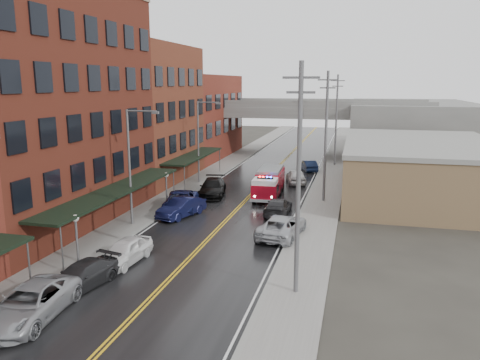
# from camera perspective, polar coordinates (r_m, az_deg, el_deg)

# --- Properties ---
(road) EXTENTS (11.00, 160.00, 0.02)m
(road) POSITION_cam_1_polar(r_m,az_deg,el_deg) (40.79, -0.55, -3.78)
(road) COLOR black
(road) RESTS_ON ground
(sidewalk_left) EXTENTS (3.00, 160.00, 0.15)m
(sidewalk_left) POSITION_cam_1_polar(r_m,az_deg,el_deg) (43.13, -9.99, -3.01)
(sidewalk_left) COLOR slate
(sidewalk_left) RESTS_ON ground
(sidewalk_right) EXTENTS (3.00, 160.00, 0.15)m
(sidewalk_right) POSITION_cam_1_polar(r_m,az_deg,el_deg) (39.63, 9.75, -4.33)
(sidewalk_right) COLOR slate
(sidewalk_right) RESTS_ON ground
(curb_left) EXTENTS (0.30, 160.00, 0.15)m
(curb_left) POSITION_cam_1_polar(r_m,az_deg,el_deg) (42.50, -7.95, -3.16)
(curb_left) COLOR gray
(curb_left) RESTS_ON ground
(curb_right) EXTENTS (0.30, 160.00, 0.15)m
(curb_right) POSITION_cam_1_polar(r_m,az_deg,el_deg) (39.77, 7.37, -4.19)
(curb_right) COLOR gray
(curb_right) RESTS_ON ground
(brick_building_b) EXTENTS (9.00, 20.00, 18.00)m
(brick_building_b) POSITION_cam_1_polar(r_m,az_deg,el_deg) (38.80, -22.97, 7.97)
(brick_building_b) COLOR #4D1A14
(brick_building_b) RESTS_ON ground
(brick_building_c) EXTENTS (9.00, 15.00, 15.00)m
(brick_building_c) POSITION_cam_1_polar(r_m,az_deg,el_deg) (53.90, -11.60, 7.88)
(brick_building_c) COLOR maroon
(brick_building_c) RESTS_ON ground
(brick_building_far) EXTENTS (9.00, 20.00, 12.00)m
(brick_building_far) POSITION_cam_1_polar(r_m,az_deg,el_deg) (70.16, -5.35, 7.69)
(brick_building_far) COLOR maroon
(brick_building_far) RESTS_ON ground
(tan_building) EXTENTS (14.00, 22.00, 5.00)m
(tan_building) POSITION_cam_1_polar(r_m,az_deg,el_deg) (49.13, 20.95, 1.09)
(tan_building) COLOR #836346
(tan_building) RESTS_ON ground
(right_far_block) EXTENTS (18.00, 30.00, 8.00)m
(right_far_block) POSITION_cam_1_polar(r_m,az_deg,el_deg) (78.73, 20.02, 6.02)
(right_far_block) COLOR slate
(right_far_block) RESTS_ON ground
(awning_1) EXTENTS (2.60, 18.00, 3.09)m
(awning_1) POSITION_cam_1_polar(r_m,az_deg,el_deg) (36.46, -14.88, -1.24)
(awning_1) COLOR black
(awning_1) RESTS_ON ground
(awning_2) EXTENTS (2.60, 13.00, 3.09)m
(awning_2) POSITION_cam_1_polar(r_m,az_deg,el_deg) (52.16, -5.62, 2.94)
(awning_2) COLOR black
(awning_2) RESTS_ON ground
(globe_lamp_1) EXTENTS (0.44, 0.44, 3.12)m
(globe_lamp_1) POSITION_cam_1_polar(r_m,az_deg,el_deg) (30.30, -19.37, -5.48)
(globe_lamp_1) COLOR #59595B
(globe_lamp_1) RESTS_ON ground
(globe_lamp_2) EXTENTS (0.44, 0.44, 3.12)m
(globe_lamp_2) POSITION_cam_1_polar(r_m,az_deg,el_deg) (42.27, -8.98, -0.16)
(globe_lamp_2) COLOR #59595B
(globe_lamp_2) RESTS_ON ground
(street_lamp_1) EXTENTS (2.64, 0.22, 9.00)m
(street_lamp_1) POSITION_cam_1_polar(r_m,az_deg,el_deg) (36.47, -13.01, 2.38)
(street_lamp_1) COLOR #59595B
(street_lamp_1) RESTS_ON ground
(street_lamp_2) EXTENTS (2.64, 0.22, 9.00)m
(street_lamp_2) POSITION_cam_1_polar(r_m,az_deg,el_deg) (51.09, -4.86, 5.26)
(street_lamp_2) COLOR #59595B
(street_lamp_2) RESTS_ON ground
(utility_pole_0) EXTENTS (1.80, 0.24, 12.00)m
(utility_pole_0) POSITION_cam_1_polar(r_m,az_deg,el_deg) (23.64, 7.16, 0.33)
(utility_pole_0) COLOR #59595B
(utility_pole_0) RESTS_ON ground
(utility_pole_1) EXTENTS (1.80, 0.24, 12.00)m
(utility_pole_1) POSITION_cam_1_polar(r_m,az_deg,el_deg) (43.35, 10.43, 5.44)
(utility_pole_1) COLOR #59595B
(utility_pole_1) RESTS_ON ground
(utility_pole_2) EXTENTS (1.80, 0.24, 12.00)m
(utility_pole_2) POSITION_cam_1_polar(r_m,az_deg,el_deg) (63.24, 11.66, 7.33)
(utility_pole_2) COLOR #59595B
(utility_pole_2) RESTS_ON ground
(overpass) EXTENTS (40.00, 10.00, 7.50)m
(overpass) POSITION_cam_1_polar(r_m,az_deg,el_deg) (70.89, 6.04, 7.71)
(overpass) COLOR slate
(overpass) RESTS_ON ground
(fire_truck) EXTENTS (3.17, 7.36, 2.65)m
(fire_truck) POSITION_cam_1_polar(r_m,az_deg,el_deg) (45.59, 3.54, -0.29)
(fire_truck) COLOR maroon
(fire_truck) RESTS_ON ground
(parked_car_left_2) EXTENTS (3.13, 5.95, 1.60)m
(parked_car_left_2) POSITION_cam_1_polar(r_m,az_deg,el_deg) (24.76, -24.20, -13.55)
(parked_car_left_2) COLOR #919398
(parked_car_left_2) RESTS_ON ground
(parked_car_left_3) EXTENTS (2.86, 5.07, 1.39)m
(parked_car_left_3) POSITION_cam_1_polar(r_m,az_deg,el_deg) (27.25, -18.76, -11.01)
(parked_car_left_3) COLOR #262629
(parked_car_left_3) RESTS_ON ground
(parked_car_left_4) EXTENTS (2.13, 4.59, 1.52)m
(parked_car_left_4) POSITION_cam_1_polar(r_m,az_deg,el_deg) (30.05, -13.81, -8.41)
(parked_car_left_4) COLOR white
(parked_car_left_4) RESTS_ON ground
(parked_car_left_5) EXTENTS (3.07, 5.14, 1.60)m
(parked_car_left_5) POSITION_cam_1_polar(r_m,az_deg,el_deg) (39.18, -7.15, -3.33)
(parked_car_left_5) COLOR #0E1133
(parked_car_left_5) RESTS_ON ground
(parked_car_left_6) EXTENTS (3.91, 6.25, 1.61)m
(parked_car_left_6) POSITION_cam_1_polar(r_m,az_deg,el_deg) (41.17, -7.23, -2.58)
(parked_car_left_6) COLOR #131947
(parked_car_left_6) RESTS_ON ground
(parked_car_left_7) EXTENTS (3.34, 6.08, 1.67)m
(parked_car_left_7) POSITION_cam_1_polar(r_m,az_deg,el_deg) (46.03, -3.38, -0.94)
(parked_car_left_7) COLOR black
(parked_car_left_7) RESTS_ON ground
(parked_car_right_0) EXTENTS (3.35, 6.00, 1.59)m
(parked_car_right_0) POSITION_cam_1_polar(r_m,az_deg,el_deg) (34.07, 5.13, -5.62)
(parked_car_right_0) COLOR #A7AAAF
(parked_car_right_0) RESTS_ON ground
(parked_car_right_1) EXTENTS (1.95, 4.78, 1.39)m
(parked_car_right_1) POSITION_cam_1_polar(r_m,az_deg,el_deg) (39.67, 4.64, -3.25)
(parked_car_right_1) COLOR black
(parked_car_right_1) RESTS_ON ground
(parked_car_right_2) EXTENTS (2.99, 5.00, 1.59)m
(parked_car_right_2) POSITION_cam_1_polar(r_m,az_deg,el_deg) (52.10, 6.82, 0.46)
(parked_car_right_2) COLOR silver
(parked_car_right_2) RESTS_ON ground
(parked_car_right_3) EXTENTS (2.78, 4.50, 1.40)m
(parked_car_right_3) POSITION_cam_1_polar(r_m,az_deg,el_deg) (59.56, 8.38, 1.75)
(parked_car_right_3) COLOR #0E1834
(parked_car_right_3) RESTS_ON ground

